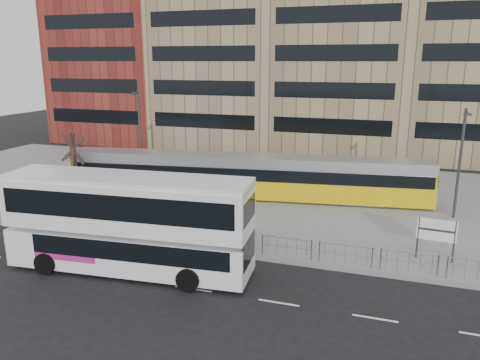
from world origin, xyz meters
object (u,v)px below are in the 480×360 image
(pedestrian, at_px, (249,227))
(traffic_light_west, at_px, (39,193))
(lamp_post_west, at_px, (140,134))
(station_sign, at_px, (437,232))
(lamp_post_east, at_px, (460,159))
(double_decker_bus, at_px, (128,221))
(bare_tree, at_px, (71,129))
(tram, at_px, (244,176))
(ad_panel, at_px, (233,234))

(pedestrian, distance_m, traffic_light_west, 13.51)
(traffic_light_west, relative_size, lamp_post_west, 0.40)
(station_sign, distance_m, lamp_post_east, 8.11)
(double_decker_bus, bearing_deg, lamp_post_west, 113.18)
(pedestrian, distance_m, bare_tree, 16.44)
(double_decker_bus, relative_size, lamp_post_west, 1.58)
(tram, xyz_separation_m, bare_tree, (-12.01, -3.89, 3.52))
(lamp_post_east, bearing_deg, bare_tree, -172.44)
(double_decker_bus, xyz_separation_m, lamp_post_west, (-7.57, 14.34, 1.78))
(station_sign, height_order, bare_tree, bare_tree)
(tram, bearing_deg, pedestrian, -78.16)
(double_decker_bus, xyz_separation_m, ad_panel, (4.13, 3.58, -1.48))
(tram, height_order, ad_panel, tram)
(tram, bearing_deg, traffic_light_west, -144.75)
(ad_panel, distance_m, bare_tree, 16.43)
(tram, distance_m, bare_tree, 13.11)
(station_sign, xyz_separation_m, traffic_light_west, (-23.15, -1.70, 0.45))
(pedestrian, distance_m, lamp_post_west, 15.78)
(lamp_post_west, bearing_deg, pedestrian, -37.91)
(lamp_post_east, distance_m, bare_tree, 26.79)
(station_sign, distance_m, pedestrian, 9.76)
(tram, bearing_deg, lamp_post_east, -9.25)
(ad_panel, height_order, lamp_post_west, lamp_post_west)
(ad_panel, distance_m, lamp_post_east, 15.59)
(double_decker_bus, bearing_deg, pedestrian, 41.82)
(lamp_post_east, bearing_deg, lamp_post_west, 177.36)
(lamp_post_west, bearing_deg, double_decker_bus, -62.17)
(lamp_post_east, bearing_deg, double_decker_bus, -140.36)
(double_decker_bus, distance_m, traffic_light_west, 9.70)
(station_sign, distance_m, traffic_light_west, 23.22)
(lamp_post_west, bearing_deg, bare_tree, -122.70)
(bare_tree, bearing_deg, pedestrian, -17.85)
(lamp_post_east, bearing_deg, tram, 178.55)
(tram, relative_size, lamp_post_east, 3.80)
(lamp_post_east, relative_size, bare_tree, 0.99)
(bare_tree, bearing_deg, tram, 17.94)
(double_decker_bus, height_order, lamp_post_west, lamp_post_west)
(ad_panel, relative_size, traffic_light_west, 0.53)
(lamp_post_west, distance_m, bare_tree, 5.55)
(ad_panel, xyz_separation_m, pedestrian, (0.48, 1.27, -0.01))
(pedestrian, height_order, traffic_light_west, traffic_light_west)
(bare_tree, bearing_deg, station_sign, -9.24)
(double_decker_bus, bearing_deg, traffic_light_west, 151.07)
(ad_panel, bearing_deg, station_sign, 35.55)
(ad_panel, relative_size, pedestrian, 0.86)
(double_decker_bus, distance_m, ad_panel, 5.66)
(pedestrian, bearing_deg, station_sign, -79.01)
(double_decker_bus, distance_m, pedestrian, 6.86)
(double_decker_bus, distance_m, lamp_post_east, 20.82)
(tram, distance_m, station_sign, 15.09)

